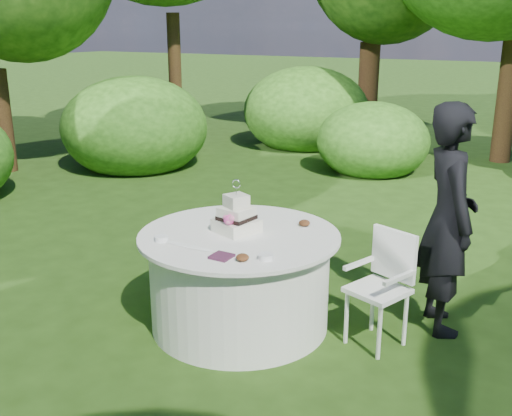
% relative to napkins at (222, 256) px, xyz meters
% --- Properties ---
extents(ground, '(80.00, 80.00, 0.00)m').
position_rel_napkins_xyz_m(ground, '(-0.15, 0.48, -0.78)').
color(ground, '#213C10').
rests_on(ground, ground).
extents(napkins, '(0.14, 0.14, 0.02)m').
position_rel_napkins_xyz_m(napkins, '(0.00, 0.00, 0.00)').
color(napkins, '#4D213C').
rests_on(napkins, table).
extents(feather_plume, '(0.48, 0.07, 0.01)m').
position_rel_napkins_xyz_m(feather_plume, '(-0.32, 0.06, -0.00)').
color(feather_plume, white).
rests_on(feather_plume, table).
extents(guest, '(0.70, 0.78, 1.79)m').
position_rel_napkins_xyz_m(guest, '(1.24, 1.26, 0.11)').
color(guest, black).
rests_on(guest, ground).
extents(table, '(1.56, 1.56, 0.77)m').
position_rel_napkins_xyz_m(table, '(-0.15, 0.48, -0.39)').
color(table, silver).
rests_on(table, ground).
extents(cake, '(0.37, 0.37, 0.42)m').
position_rel_napkins_xyz_m(cake, '(-0.20, 0.51, 0.10)').
color(cake, white).
rests_on(cake, table).
extents(chair, '(0.48, 0.48, 0.87)m').
position_rel_napkins_xyz_m(chair, '(0.91, 0.79, -0.27)').
color(chair, white).
rests_on(chair, ground).
extents(votives, '(0.95, 0.95, 0.04)m').
position_rel_napkins_xyz_m(votives, '(-0.24, 0.36, 0.01)').
color(votives, white).
rests_on(votives, table).
extents(petal_cups, '(0.13, 0.97, 0.05)m').
position_rel_napkins_xyz_m(petal_cups, '(0.18, 0.46, 0.02)').
color(petal_cups, '#562D16').
rests_on(petal_cups, table).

